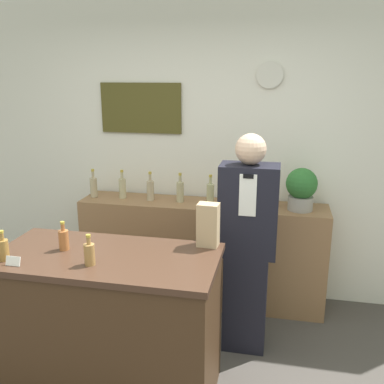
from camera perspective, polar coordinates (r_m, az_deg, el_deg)
name	(u,v)px	position (r m, az deg, el deg)	size (l,w,h in m)	color
back_wall	(201,152)	(3.96, 1.23, 5.38)	(5.20, 0.09, 2.70)	silver
back_shelf	(201,252)	(3.96, 1.27, -8.02)	(2.20, 0.41, 0.94)	#8E6642
display_counter	(109,324)	(2.94, -10.96, -16.93)	(1.40, 0.68, 0.97)	#422B19
shopkeeper	(247,246)	(3.19, 7.36, -7.20)	(0.42, 0.26, 1.66)	black
potted_plant	(301,188)	(3.67, 14.38, 0.52)	(0.26, 0.26, 0.36)	#9E998E
paper_bag	(208,225)	(2.75, 2.16, -4.40)	(0.14, 0.11, 0.28)	tan
price_card_left	(13,261)	(2.72, -22.76, -8.49)	(0.09, 0.02, 0.06)	white
counter_bottle_0	(3,249)	(2.80, -23.85, -6.99)	(0.06, 0.06, 0.19)	olive
counter_bottle_1	(64,239)	(2.83, -16.74, -6.05)	(0.06, 0.06, 0.19)	#A76334
counter_bottle_2	(89,254)	(2.58, -13.52, -7.98)	(0.06, 0.06, 0.19)	#9E743E
shelf_bottle_0	(94,186)	(4.06, -12.98, 0.72)	(0.07, 0.07, 0.26)	tan
shelf_bottle_1	(122,187)	(3.98, -9.26, 0.60)	(0.07, 0.07, 0.26)	tan
shelf_bottle_2	(150,190)	(3.87, -5.57, 0.32)	(0.07, 0.07, 0.26)	tan
shelf_bottle_3	(180,191)	(3.81, -1.59, 0.12)	(0.07, 0.07, 0.26)	tan
shelf_bottle_4	(210,193)	(3.74, 2.46, -0.15)	(0.07, 0.07, 0.26)	tan
shelf_bottle_5	(242,195)	(3.72, 6.66, -0.34)	(0.07, 0.07, 0.26)	tan
shelf_bottle_6	(274,196)	(3.71, 10.88, -0.56)	(0.07, 0.07, 0.26)	tan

